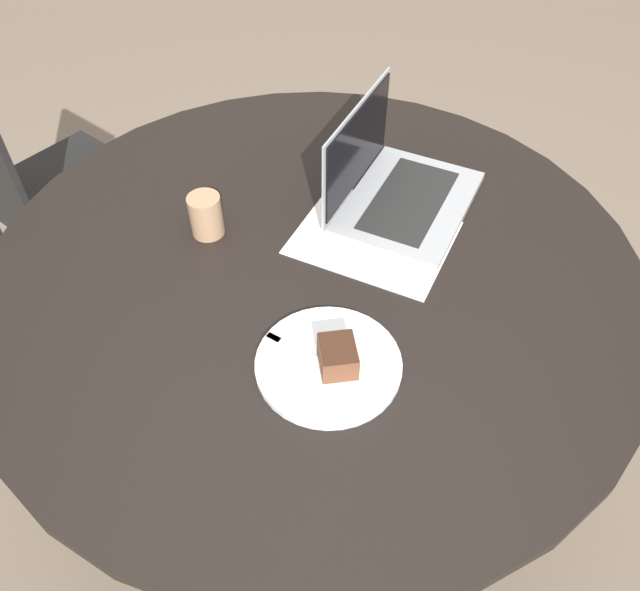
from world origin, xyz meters
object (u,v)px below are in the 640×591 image
(laptop, at_px, (396,190))
(chair, at_px, (44,192))
(plate, at_px, (328,364))
(coffee_glass, at_px, (206,215))

(laptop, bearing_deg, chair, -84.48)
(plate, bearing_deg, chair, -42.70)
(plate, height_order, laptop, laptop)
(coffee_glass, height_order, laptop, laptop)
(plate, distance_m, coffee_glass, 0.43)
(coffee_glass, relative_size, laptop, 0.22)
(plate, xyz_separation_m, coffee_glass, (0.26, -0.34, 0.04))
(coffee_glass, bearing_deg, plate, 127.38)
(chair, height_order, coffee_glass, chair)
(coffee_glass, xyz_separation_m, laptop, (-0.40, -0.11, -0.01))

